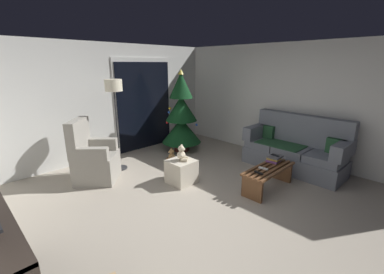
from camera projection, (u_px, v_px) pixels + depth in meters
The scene contains 17 objects.
ground_plane at pixel (206, 205), 3.85m from camera, with size 7.00×7.00×0.00m, color #9E9384.
wall_back at pixel (104, 102), 5.60m from camera, with size 5.72×0.12×2.50m, color silver.
wall_right at pixel (297, 103), 5.44m from camera, with size 0.12×6.00×2.50m, color silver.
patio_door_frame at pixel (144, 104), 6.27m from camera, with size 1.60×0.02×2.20m, color silver.
patio_door_glass at pixel (145, 106), 6.27m from camera, with size 1.50×0.02×2.10m, color black.
couch at pixel (295, 150), 5.11m from camera, with size 0.83×1.96×1.08m.
coffee_table at pixel (268, 175), 4.29m from camera, with size 1.10×0.40×0.39m.
remote_white at pixel (263, 168), 4.19m from camera, with size 0.04×0.16×0.02m, color silver.
remote_black at pixel (259, 173), 4.02m from camera, with size 0.04×0.16×0.02m, color black.
book_stack at pixel (274, 159), 4.49m from camera, with size 0.26×0.23×0.11m.
cell_phone at pixel (275, 155), 4.48m from camera, with size 0.07×0.14×0.01m, color black.
christmas_tree at pixel (181, 116), 6.05m from camera, with size 0.94×0.94×1.95m.
armchair at pixel (93, 159), 4.59m from camera, with size 0.97×0.97×1.13m.
floor_lamp at pixel (114, 94), 4.79m from camera, with size 0.32×0.32×1.78m.
ottoman at pixel (181, 171), 4.54m from camera, with size 0.44×0.44×0.42m, color beige.
teddy_bear_cream at pixel (182, 154), 4.44m from camera, with size 0.21×0.22×0.29m.
teddy_bear_honey_by_tree at pixel (171, 156), 5.57m from camera, with size 0.22×0.21×0.29m.
Camera 1 is at (-2.55, -2.28, 2.06)m, focal length 23.84 mm.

